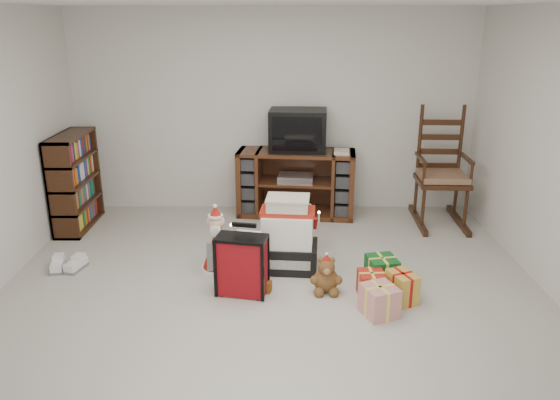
# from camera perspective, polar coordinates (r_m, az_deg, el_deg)

# --- Properties ---
(room) EXTENTS (5.01, 5.01, 2.51)m
(room) POSITION_cam_1_polar(r_m,az_deg,el_deg) (4.44, -1.02, 3.83)
(room) COLOR #B2AFA3
(room) RESTS_ON ground
(tv_stand) EXTENTS (1.48, 0.67, 0.82)m
(tv_stand) POSITION_cam_1_polar(r_m,az_deg,el_deg) (6.80, 1.68, 1.79)
(tv_stand) COLOR #4F2716
(tv_stand) RESTS_ON floor
(bookshelf) EXTENTS (0.30, 0.91, 1.11)m
(bookshelf) POSITION_cam_1_polar(r_m,az_deg,el_deg) (6.80, -20.61, 1.67)
(bookshelf) COLOR #3A1E0F
(bookshelf) RESTS_ON floor
(rocking_chair) EXTENTS (0.62, 0.98, 1.45)m
(rocking_chair) POSITION_cam_1_polar(r_m,az_deg,el_deg) (6.83, 16.37, 1.82)
(rocking_chair) COLOR #3A1E0F
(rocking_chair) RESTS_ON floor
(gift_pile) EXTENTS (0.61, 0.47, 0.73)m
(gift_pile) POSITION_cam_1_polar(r_m,az_deg,el_deg) (5.35, 0.81, -4.03)
(gift_pile) COLOR black
(gift_pile) RESTS_ON floor
(red_suitcase) EXTENTS (0.46, 0.30, 0.65)m
(red_suitcase) POSITION_cam_1_polar(r_m,az_deg,el_deg) (4.90, -3.99, -6.81)
(red_suitcase) COLOR maroon
(red_suitcase) RESTS_ON floor
(stocking) EXTENTS (0.28, 0.17, 0.56)m
(stocking) POSITION_cam_1_polar(r_m,az_deg,el_deg) (4.99, -3.29, -6.29)
(stocking) COLOR #0C6D19
(stocking) RESTS_ON floor
(teddy_bear) EXTENTS (0.23, 0.20, 0.34)m
(teddy_bear) POSITION_cam_1_polar(r_m,az_deg,el_deg) (4.99, 4.83, -8.01)
(teddy_bear) COLOR brown
(teddy_bear) RESTS_ON floor
(santa_figurine) EXTENTS (0.28, 0.26, 0.57)m
(santa_figurine) POSITION_cam_1_polar(r_m,az_deg,el_deg) (5.86, 2.65, -3.04)
(santa_figurine) COLOR #9D1710
(santa_figurine) RESTS_ON floor
(mrs_claus_figurine) EXTENTS (0.33, 0.31, 0.67)m
(mrs_claus_figurine) POSITION_cam_1_polar(r_m,az_deg,el_deg) (5.36, -6.63, -4.82)
(mrs_claus_figurine) COLOR #9D1710
(mrs_claus_figurine) RESTS_ON floor
(sneaker_pair) EXTENTS (0.35, 0.29, 0.10)m
(sneaker_pair) POSITION_cam_1_polar(r_m,az_deg,el_deg) (5.82, -21.36, -6.37)
(sneaker_pair) COLOR white
(sneaker_pair) RESTS_ON floor
(gift_cluster) EXTENTS (0.52, 0.80, 0.24)m
(gift_cluster) POSITION_cam_1_polar(r_m,az_deg,el_deg) (4.98, 10.48, -8.70)
(gift_cluster) COLOR #AC2213
(gift_cluster) RESTS_ON floor
(crt_television) EXTENTS (0.72, 0.54, 0.50)m
(crt_television) POSITION_cam_1_polar(r_m,az_deg,el_deg) (6.67, 1.89, 7.31)
(crt_television) COLOR black
(crt_television) RESTS_ON tv_stand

